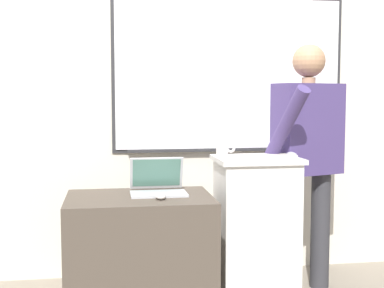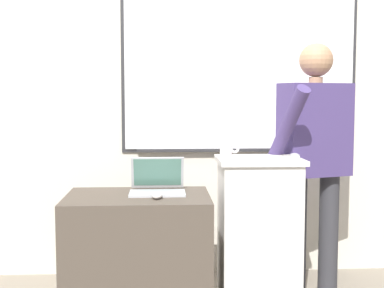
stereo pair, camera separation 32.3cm
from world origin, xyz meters
The scene contains 9 objects.
back_wall centered at (0.01, 1.14, 1.46)m, with size 6.40×0.17×2.92m.
lectern_podium centered at (0.26, 0.45, 0.47)m, with size 0.52×0.43×0.94m.
side_desk centered at (-0.49, 0.28, 0.37)m, with size 0.85×0.59×0.74m.
person_presenter centered at (0.65, 0.58, 0.97)m, with size 0.63×0.64×1.66m.
laptop centered at (-0.38, 0.38, 0.80)m, with size 0.33×0.29×0.21m.
wireless_keyboard centered at (0.29, 0.39, 0.95)m, with size 0.39×0.15×0.02m.
computer_mouse_by_laptop centered at (-0.38, 0.18, 0.75)m, with size 0.06×0.10×0.03m.
computer_mouse_by_keyboard centered at (0.47, 0.40, 0.95)m, with size 0.06×0.10×0.03m.
coffee_mug centered at (0.07, 0.59, 0.98)m, with size 0.13×0.08×0.08m.
Camera 1 is at (-0.67, -2.80, 1.32)m, focal length 50.00 mm.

